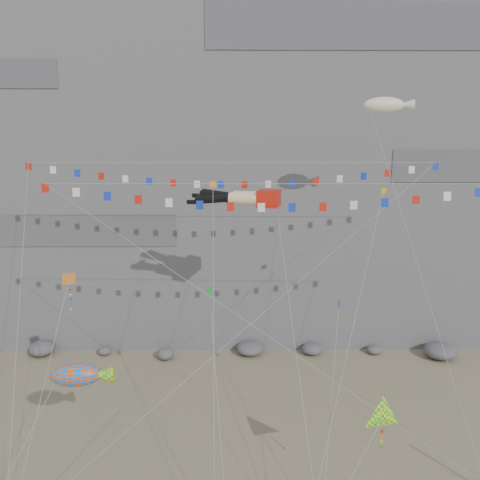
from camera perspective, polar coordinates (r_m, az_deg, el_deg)
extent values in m
plane|color=#85785C|center=(31.87, 2.30, -26.65)|extent=(120.00, 120.00, 0.00)
cube|color=slate|center=(57.50, 0.85, 16.51)|extent=(80.00, 28.00, 50.00)
cube|color=red|center=(32.44, 3.54, 5.09)|extent=(1.85, 2.24, 1.15)
cylinder|color=beige|center=(32.21, 0.40, 5.07)|extent=(2.10, 1.30, 0.85)
sphere|color=black|center=(32.44, -1.29, 5.11)|extent=(0.78, 0.78, 0.78)
cone|color=black|center=(32.76, -3.25, 5.03)|extent=(2.44, 1.25, 0.80)
cube|color=black|center=(33.26, -5.82, 4.63)|extent=(0.81, 0.51, 0.28)
cylinder|color=beige|center=(33.33, 0.85, 5.26)|extent=(2.10, 1.30, 0.85)
sphere|color=black|center=(33.55, -0.79, 5.30)|extent=(0.78, 0.78, 0.78)
cone|color=black|center=(33.84, -2.69, 5.53)|extent=(2.45, 1.26, 0.85)
cube|color=black|center=(34.31, -5.19, 5.43)|extent=(0.81, 0.51, 0.28)
cylinder|color=gray|center=(27.20, 6.38, -13.77)|extent=(0.03, 0.03, 22.29)
cylinder|color=gray|center=(30.63, -11.96, -8.70)|extent=(0.03, 0.03, 26.66)
cylinder|color=gray|center=(29.79, 16.76, -10.64)|extent=(0.03, 0.03, 21.80)
cylinder|color=gray|center=(30.34, -23.02, -16.92)|extent=(0.03, 0.03, 14.16)
cylinder|color=gray|center=(29.97, -24.17, -22.34)|extent=(0.03, 0.03, 8.85)
cylinder|color=gray|center=(32.51, 22.18, -4.34)|extent=(0.03, 0.03, 25.65)
cylinder|color=gray|center=(27.29, -3.23, -12.48)|extent=(0.03, 0.03, 21.64)
cylinder|color=gray|center=(29.19, 11.02, -19.29)|extent=(0.03, 0.03, 12.84)
cylinder|color=gray|center=(27.10, -2.66, -19.95)|extent=(0.03, 0.03, 13.71)
cylinder|color=gray|center=(27.92, 13.06, -12.71)|extent=(0.03, 0.03, 22.71)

